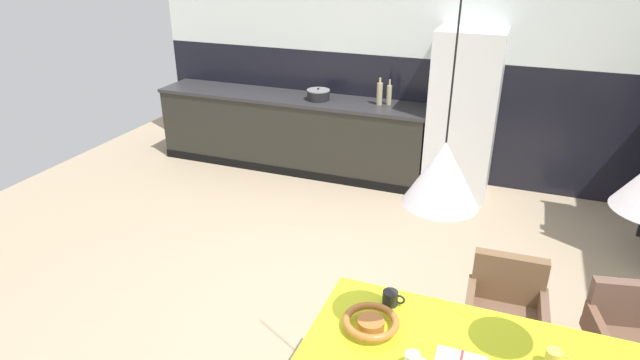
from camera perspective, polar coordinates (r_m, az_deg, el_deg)
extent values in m
plane|color=tan|center=(4.10, 0.77, -15.27)|extent=(8.58, 8.58, 0.00)
cube|color=black|center=(6.40, 10.46, 6.65)|extent=(6.60, 0.12, 1.41)
cube|color=#292721|center=(6.58, -3.14, 5.03)|extent=(3.34, 0.60, 0.87)
cube|color=#2F2E30|center=(6.44, -3.23, 8.85)|extent=(3.37, 0.63, 0.04)
cube|color=black|center=(6.46, -4.16, 0.96)|extent=(3.34, 0.01, 0.10)
cube|color=silver|center=(5.93, 15.15, 6.76)|extent=(0.69, 0.60, 1.80)
cylinder|color=yellow|center=(3.48, 2.57, -16.10)|extent=(0.04, 0.04, 0.71)
cube|color=brown|center=(3.64, 19.17, -14.21)|extent=(0.50, 0.48, 0.06)
cube|color=brown|center=(3.69, 19.68, -9.92)|extent=(0.46, 0.10, 0.34)
cube|color=brown|center=(3.60, 22.95, -13.37)|extent=(0.06, 0.42, 0.14)
cube|color=brown|center=(3.58, 15.81, -12.49)|extent=(0.06, 0.42, 0.14)
cylinder|color=black|center=(3.95, 21.76, -15.49)|extent=(0.02, 0.02, 0.40)
cylinder|color=black|center=(3.93, 15.78, -14.76)|extent=(0.02, 0.02, 0.40)
cube|color=brown|center=(3.80, 30.69, -15.35)|extent=(0.56, 0.55, 0.06)
cube|color=brown|center=(3.85, 30.30, -11.37)|extent=(0.46, 0.17, 0.30)
cube|color=brown|center=(3.66, 27.75, -14.23)|extent=(0.13, 0.42, 0.14)
cylinder|color=black|center=(4.00, 26.34, -16.14)|extent=(0.02, 0.02, 0.37)
cylinder|color=#B2662D|center=(2.90, 5.50, -15.24)|extent=(0.14, 0.14, 0.06)
torus|color=#B36B2F|center=(2.89, 5.51, -14.92)|extent=(0.30, 0.30, 0.04)
cylinder|color=gold|center=(2.89, 23.80, -17.25)|extent=(0.07, 0.07, 0.10)
cylinder|color=black|center=(3.07, 7.57, -12.50)|extent=(0.09, 0.09, 0.08)
torus|color=black|center=(3.06, 8.62, -12.63)|extent=(0.06, 0.01, 0.06)
cylinder|color=black|center=(6.25, -0.18, 9.12)|extent=(0.26, 0.26, 0.11)
cylinder|color=gray|center=(6.23, -0.18, 9.67)|extent=(0.27, 0.27, 0.01)
sphere|color=black|center=(6.23, -0.18, 9.83)|extent=(0.02, 0.02, 0.02)
cylinder|color=tan|center=(6.08, 6.43, 9.22)|extent=(0.07, 0.07, 0.25)
cylinder|color=tan|center=(6.05, 6.50, 10.62)|extent=(0.03, 0.03, 0.06)
cylinder|color=tan|center=(6.11, 7.45, 9.07)|extent=(0.06, 0.06, 0.22)
cylinder|color=tan|center=(6.07, 7.53, 10.38)|extent=(0.02, 0.02, 0.07)
cylinder|color=black|center=(2.14, 14.67, 15.50)|extent=(0.01, 0.01, 0.91)
cone|color=silver|center=(2.31, 13.10, 0.67)|extent=(0.33, 0.33, 0.29)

